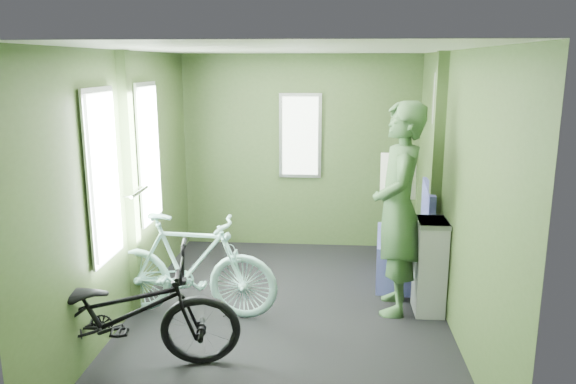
# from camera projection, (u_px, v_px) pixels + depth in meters

# --- Properties ---
(room) EXTENTS (4.00, 4.02, 2.31)m
(room) POSITION_uv_depth(u_px,v_px,m) (283.00, 155.00, 4.74)
(room) COLOR black
(room) RESTS_ON ground
(bicycle_black) EXTENTS (1.82, 1.00, 0.99)m
(bicycle_black) POSITION_uv_depth(u_px,v_px,m) (124.00, 370.00, 4.10)
(bicycle_black) COLOR black
(bicycle_black) RESTS_ON ground
(bicycle_mint) EXTENTS (1.60, 0.63, 0.96)m
(bicycle_mint) POSITION_uv_depth(u_px,v_px,m) (191.00, 315.00, 4.99)
(bicycle_mint) COLOR #95D3CB
(bicycle_mint) RESTS_ON ground
(passenger) EXTENTS (0.50, 0.75, 1.88)m
(passenger) POSITION_uv_depth(u_px,v_px,m) (398.00, 209.00, 4.91)
(passenger) COLOR #30502B
(passenger) RESTS_ON ground
(waste_box) EXTENTS (0.25, 0.35, 0.86)m
(waste_box) POSITION_uv_depth(u_px,v_px,m) (430.00, 267.00, 4.98)
(waste_box) COLOR gray
(waste_box) RESTS_ON ground
(bench_seat) EXTENTS (0.60, 0.98, 0.99)m
(bench_seat) POSITION_uv_depth(u_px,v_px,m) (405.00, 252.00, 5.76)
(bench_seat) COLOR navy
(bench_seat) RESTS_ON ground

